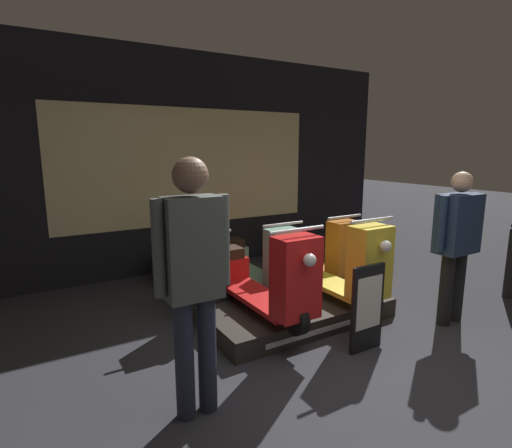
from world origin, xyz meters
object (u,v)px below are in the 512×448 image
Objects in this scene: scooter_display_left at (262,278)px; street_bollard at (512,260)px; price_sign_board at (367,308)px; scooter_backrow_1 at (258,261)px; scooter_display_right at (331,265)px; person_left_browsing at (193,272)px; person_right_browsing at (457,235)px; scooter_backrow_0 at (189,273)px; scooter_backrow_2 at (316,251)px.

scooter_display_left is 1.80× the size of street_bollard.
scooter_backrow_1 is at bearing 89.14° from price_sign_board.
scooter_display_left and scooter_display_right have the same top height.
street_bollard is at bearing -37.73° from scooter_backrow_1.
scooter_display_left is 1.45m from person_left_browsing.
price_sign_board is 2.51m from street_bollard.
person_left_browsing is at bearing 180.00° from person_right_browsing.
scooter_backrow_2 is (1.95, 0.00, 0.00)m from scooter_backrow_0.
scooter_backrow_2 is (0.97, 0.00, 0.00)m from scooter_backrow_1.
street_bollard is (2.21, -0.80, -0.08)m from scooter_display_right.
person_left_browsing is at bearing -110.14° from scooter_backrow_0.
scooter_backrow_1 is 0.97× the size of person_left_browsing.
price_sign_board is at bearing -64.21° from scooter_backrow_0.
person_left_browsing reaches higher than scooter_backrow_2.
scooter_backrow_1 is 1.00× the size of scooter_backrow_2.
person_left_browsing is at bearing -178.99° from price_sign_board.
person_right_browsing is at bearing -177.08° from street_bollard.
street_bollard is (2.51, 0.04, 0.07)m from price_sign_board.
scooter_display_left is 1.00× the size of scooter_display_right.
scooter_display_right reaches higher than scooter_backrow_2.
price_sign_board is (1.67, 0.03, -0.63)m from person_left_browsing.
scooter_backrow_2 is at bearing 0.00° from scooter_backrow_1.
scooter_display_right reaches higher than street_bollard.
scooter_display_left is at bearing 38.98° from person_left_browsing.
person_left_browsing reaches higher than scooter_backrow_0.
street_bollard is (4.18, 0.07, -0.56)m from person_left_browsing.
scooter_backrow_1 reaches higher than price_sign_board.
person_right_browsing reaches higher than scooter_display_right.
person_right_browsing is (2.16, -1.99, 0.59)m from scooter_backrow_0.
scooter_backrow_0 is (-0.34, 1.12, -0.20)m from scooter_display_left.
person_left_browsing reaches higher than street_bollard.
scooter_display_left is at bearing 165.65° from street_bollard.
scooter_backrow_0 is at bearing 69.86° from person_left_browsing.
scooter_backrow_0 reaches higher than street_bollard.
scooter_backrow_0 is 1.00× the size of scooter_backrow_2.
price_sign_board is (-1.21, 0.03, -0.54)m from person_right_browsing.
scooter_display_right is at bearing 160.21° from street_bollard.
scooter_backrow_1 is 3.14m from street_bollard.
person_right_browsing reaches higher than scooter_display_left.
scooter_display_right reaches higher than price_sign_board.
person_right_browsing is (0.21, -1.99, 0.59)m from scooter_backrow_2.
street_bollard is at bearing 0.84° from price_sign_board.
scooter_display_right reaches higher than scooter_backrow_0.
person_right_browsing is 1.33m from price_sign_board.
scooter_backrow_1 is 2.70m from person_left_browsing.
person_right_browsing reaches higher than scooter_backrow_2.
person_left_browsing is (-2.68, -1.99, 0.68)m from scooter_backrow_2.
person_right_browsing is (1.82, -0.86, 0.39)m from scooter_display_left.
price_sign_board is (-0.29, -0.83, -0.15)m from scooter_display_right.
scooter_display_right is 0.97× the size of person_left_browsing.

